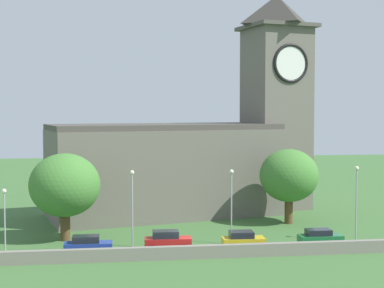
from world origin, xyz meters
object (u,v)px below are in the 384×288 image
at_px(car_yellow, 243,240).
at_px(church, 199,148).
at_px(streetlamp_west_mid, 132,197).
at_px(car_red, 167,240).
at_px(tree_riverside_east, 65,185).
at_px(streetlamp_central, 231,195).
at_px(tree_by_tower, 289,176).
at_px(car_blue, 88,245).
at_px(car_green, 320,237).
at_px(streetlamp_east_mid, 356,192).
at_px(streetlamp_west_end, 5,210).

bearing_deg(car_yellow, church, 93.46).
bearing_deg(streetlamp_west_mid, car_red, -29.71).
bearing_deg(car_red, tree_riverside_east, 150.61).
distance_m(streetlamp_west_mid, streetlamp_central, 10.08).
height_order(church, tree_by_tower, church).
distance_m(streetlamp_central, tree_by_tower, 13.49).
distance_m(car_blue, streetlamp_central, 15.19).
bearing_deg(car_green, streetlamp_east_mid, 15.15).
bearing_deg(streetlamp_west_end, streetlamp_central, 2.76).
distance_m(car_green, tree_by_tower, 12.67).
distance_m(car_green, tree_riverside_east, 26.92).
bearing_deg(tree_riverside_east, streetlamp_west_mid, -29.23).
bearing_deg(car_green, car_blue, -178.54).
distance_m(church, car_blue, 26.54).
height_order(streetlamp_central, tree_by_tower, tree_by_tower).
relative_size(car_blue, car_red, 0.99).
distance_m(church, car_red, 22.85).
height_order(car_blue, car_green, car_blue).
bearing_deg(car_red, streetlamp_central, 13.90).
distance_m(car_red, tree_riverside_east, 12.71).
relative_size(car_green, streetlamp_west_end, 0.70).
height_order(church, streetlamp_west_end, church).
bearing_deg(car_red, streetlamp_west_end, 177.78).
height_order(car_green, tree_riverside_east, tree_riverside_east).
bearing_deg(streetlamp_east_mid, car_yellow, -172.76).
relative_size(car_blue, car_green, 1.03).
relative_size(streetlamp_west_end, streetlamp_east_mid, 0.79).
relative_size(car_yellow, tree_by_tower, 0.47).
xyz_separation_m(car_blue, streetlamp_central, (14.42, 2.33, 4.16)).
distance_m(car_red, streetlamp_west_mid, 5.62).
height_order(streetlamp_east_mid, tree_riverside_east, tree_riverside_east).
relative_size(car_red, tree_by_tower, 0.51).
xyz_separation_m(car_blue, car_red, (7.67, 0.66, 0.06)).
bearing_deg(car_red, streetlamp_east_mid, 3.18).
relative_size(church, car_red, 8.04).
height_order(church, car_blue, church).
xyz_separation_m(car_red, tree_riverside_east, (-10.23, 5.76, 4.86)).
bearing_deg(streetlamp_central, car_blue, -170.82).
bearing_deg(streetlamp_west_end, car_green, -1.23).
bearing_deg(streetlamp_west_mid, streetlamp_west_end, -173.91).
bearing_deg(streetlamp_central, church, 91.65).
relative_size(car_blue, streetlamp_central, 0.59).
relative_size(car_red, car_green, 1.04).
bearing_deg(streetlamp_west_end, tree_riverside_east, 44.45).
bearing_deg(car_blue, car_yellow, 0.71).
height_order(streetlamp_west_end, tree_riverside_east, tree_riverside_east).
distance_m(car_yellow, streetlamp_west_end, 23.24).
relative_size(streetlamp_west_mid, streetlamp_east_mid, 0.98).
xyz_separation_m(car_yellow, streetlamp_west_end, (-22.97, 1.07, 3.36)).
height_order(streetlamp_east_mid, tree_by_tower, tree_by_tower).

